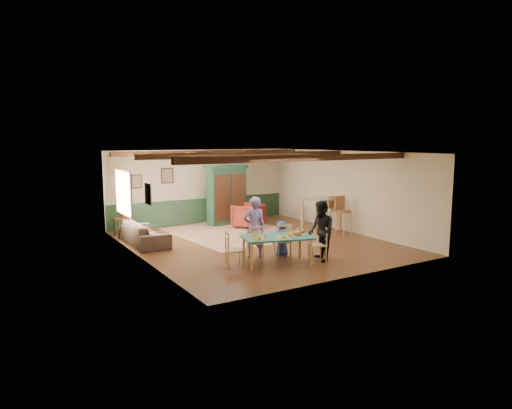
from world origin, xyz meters
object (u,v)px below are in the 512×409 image
person_woman (321,231)px  sofa (145,233)px  armoire (226,195)px  dining_table (277,250)px  armchair (248,216)px  cat (298,233)px  table_lamp (122,209)px  counter_table (321,215)px  dining_chair_far_right (282,240)px  person_child (282,238)px  person_man (254,227)px  end_table (123,228)px  dining_chair_end_left (234,249)px  bar_stool_right (337,214)px  dining_chair_far_left (255,242)px  dining_chair_end_right (317,244)px  bar_stool_left (344,216)px

person_woman → sofa: (-3.24, 4.14, -0.45)m
armoire → sofa: size_ratio=0.96×
dining_table → armchair: 4.83m
cat → table_lamp: 6.13m
counter_table → person_woman: bearing=-129.3°
dining_chair_far_right → armoire: 5.06m
person_child → table_lamp: size_ratio=1.70×
person_man → end_table: (-2.23, 4.37, -0.50)m
dining_chair_end_left → sofa: size_ratio=0.40×
person_child → cat: bearing=99.5°
person_man → cat: person_man is taller
dining_table → armoire: bearing=75.1°
person_man → bar_stool_right: person_man is taller
dining_chair_far_left → cat: 1.22m
person_woman → table_lamp: 6.53m
dining_chair_end_right → person_woman: person_woman is taller
person_child → sofa: (-2.67, 3.21, -0.15)m
table_lamp → person_woman: bearing=-57.4°
bar_stool_right → person_man: bearing=-156.9°
dining_chair_far_left → dining_chair_end_left: size_ratio=1.00×
person_man → bar_stool_left: (3.90, 0.92, -0.17)m
armchair → end_table: size_ratio=1.53×
dining_chair_end_left → end_table: (-1.35, 4.90, -0.14)m
dining_table → sofa: 4.37m
bar_stool_right → person_woman: bearing=-134.4°
dining_chair_far_right → person_woman: 1.09m
dining_chair_end_left → dining_chair_end_right: size_ratio=1.00×
table_lamp → sofa: bearing=-78.4°
end_table → table_lamp: 0.58m
sofa → counter_table: (5.65, -1.19, 0.23)m
dining_chair_end_left → person_child: size_ratio=0.95×
person_man → armchair: bearing=-102.2°
person_man → end_table: size_ratio=2.67×
dining_chair_end_right → bar_stool_right: 4.01m
cat → bar_stool_right: bar_stool_right is taller
dining_chair_far_right → person_child: (0.02, 0.07, 0.03)m
armoire → end_table: size_ratio=3.54×
person_woman → counter_table: bearing=156.3°
dining_chair_far_right → counter_table: bearing=-129.5°
armchair → person_child: bearing=45.2°
dining_chair_end_right → armoire: armoire is taller
dining_table → bar_stool_left: bar_stool_left is taller
person_woman → bar_stool_left: size_ratio=1.22×
dining_chair_far_right → dining_chair_end_left: size_ratio=1.00×
sofa → counter_table: counter_table is taller
table_lamp → bar_stool_left: bearing=-29.4°
person_child → armchair: (1.22, 3.87, -0.05)m
cat → bar_stool_left: (3.27, 1.97, -0.15)m
dining_chair_far_left → armoire: armoire is taller
dining_chair_far_left → cat: (0.65, -0.98, 0.34)m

